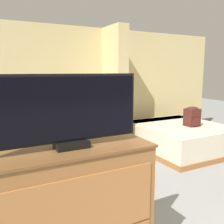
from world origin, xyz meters
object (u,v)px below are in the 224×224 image
at_px(couch, 64,142).
at_px(coffee_table, 76,155).
at_px(tv, 71,111).
at_px(tv_dresser, 74,220).
at_px(backpack, 192,116).
at_px(bed, 179,137).

distance_m(couch, coffee_table, 0.90).
distance_m(coffee_table, tv, 2.36).
distance_m(couch, tv, 3.18).
relative_size(tv_dresser, backpack, 2.95).
bearing_deg(couch, backpack, -17.70).
bearing_deg(coffee_table, tv_dresser, -109.67).
distance_m(tv, bed, 4.09).
xyz_separation_m(coffee_table, tv_dresser, (-0.71, -1.99, 0.22)).
distance_m(tv_dresser, backpack, 3.91).
height_order(couch, tv, tv).
bearing_deg(bed, couch, 166.33).
bearing_deg(bed, tv, -144.26).
bearing_deg(couch, tv, -105.21).
relative_size(coffee_table, tv, 0.77).
distance_m(couch, tv_dresser, 3.00).
xyz_separation_m(tv_dresser, backpack, (3.31, 2.08, 0.19)).
bearing_deg(coffee_table, bed, 7.08).
bearing_deg(tv_dresser, couch, 74.79).
xyz_separation_m(tv, backpack, (3.31, 2.08, -0.65)).
bearing_deg(backpack, tv_dresser, -147.89).
bearing_deg(tv_dresser, coffee_table, 70.33).
relative_size(bed, backpack, 4.76).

